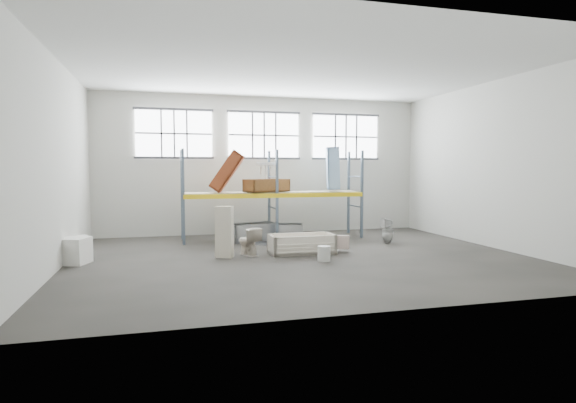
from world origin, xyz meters
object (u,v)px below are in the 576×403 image
object	(u,v)px
steel_tub_left	(253,232)
bucket	(324,254)
rust_tub_flat	(267,185)
carton_near	(72,251)
bathtub_beige	(302,244)
cistern_tall	(224,232)
toilet_beige	(249,241)
toilet_white	(388,230)
steel_tub_right	(283,231)
blue_tub_upright	(333,168)

from	to	relation	value
steel_tub_left	bucket	bearing A→B (deg)	-73.60
rust_tub_flat	carton_near	size ratio (longest dim) A/B	1.94
bathtub_beige	cistern_tall	bearing A→B (deg)	-178.33
toilet_beige	carton_near	size ratio (longest dim) A/B	1.02
steel_tub_left	toilet_beige	bearing A→B (deg)	-103.09
toilet_white	carton_near	size ratio (longest dim) A/B	1.08
toilet_white	steel_tub_left	size ratio (longest dim) A/B	0.52
toilet_beige	toilet_white	world-z (taller)	toilet_white
steel_tub_right	bucket	bearing A→B (deg)	-89.33
cistern_tall	bucket	size ratio (longest dim) A/B	3.56
toilet_white	carton_near	bearing A→B (deg)	-87.38
bathtub_beige	carton_near	bearing A→B (deg)	179.09
cistern_tall	toilet_white	xyz separation A→B (m)	(5.36, 1.11, -0.28)
bathtub_beige	toilet_beige	xyz separation A→B (m)	(-1.50, 0.07, 0.12)
bucket	carton_near	bearing A→B (deg)	168.23
toilet_white	bucket	distance (m)	3.71
bathtub_beige	bucket	size ratio (longest dim) A/B	4.68
blue_tub_upright	carton_near	size ratio (longest dim) A/B	1.92
rust_tub_flat	blue_tub_upright	distance (m)	2.49
cistern_tall	steel_tub_left	xyz separation A→B (m)	(1.28, 2.73, -0.40)
cistern_tall	blue_tub_upright	xyz separation A→B (m)	(4.20, 3.06, 1.71)
bathtub_beige	toilet_beige	world-z (taller)	toilet_beige
bucket	cistern_tall	bearing A→B (deg)	154.60
bathtub_beige	blue_tub_upright	size ratio (longest dim) A/B	1.24
blue_tub_upright	carton_near	xyz separation A→B (m)	(-8.00, -2.91, -2.07)
carton_near	toilet_white	bearing A→B (deg)	5.98
toilet_white	toilet_beige	bearing A→B (deg)	-81.72
toilet_beige	steel_tub_left	distance (m)	2.66
cistern_tall	bucket	distance (m)	2.72
bucket	steel_tub_right	bearing A→B (deg)	90.67
steel_tub_left	cistern_tall	bearing A→B (deg)	-115.07
steel_tub_left	bucket	xyz separation A→B (m)	(1.14, -3.88, -0.09)
steel_tub_right	rust_tub_flat	xyz separation A→B (m)	(-0.59, -0.06, 1.58)
cistern_tall	carton_near	distance (m)	3.82
toilet_beige	blue_tub_upright	world-z (taller)	blue_tub_upright
blue_tub_upright	steel_tub_left	bearing A→B (deg)	-173.51
bathtub_beige	cistern_tall	world-z (taller)	cistern_tall
toilet_beige	carton_near	xyz separation A→B (m)	(-4.48, 0.01, -0.06)
cistern_tall	bucket	bearing A→B (deg)	-0.94
blue_tub_upright	bathtub_beige	bearing A→B (deg)	-124.01
toilet_white	steel_tub_right	distance (m)	3.52
toilet_beige	steel_tub_left	bearing A→B (deg)	-123.90
steel_tub_right	carton_near	distance (m)	6.78
toilet_white	bucket	xyz separation A→B (m)	(-2.94, -2.25, -0.22)
bathtub_beige	bucket	xyz separation A→B (m)	(0.24, -1.22, -0.07)
cistern_tall	rust_tub_flat	distance (m)	3.59
cistern_tall	bucket	xyz separation A→B (m)	(2.42, -1.15, -0.50)
cistern_tall	carton_near	xyz separation A→B (m)	(-3.80, 0.15, -0.36)
steel_tub_left	carton_near	bearing A→B (deg)	-153.06
bathtub_beige	bucket	world-z (taller)	bathtub_beige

